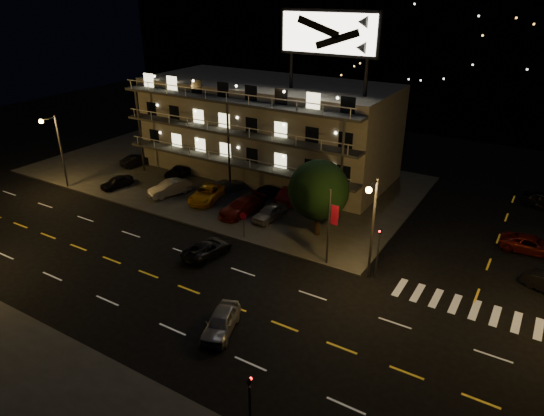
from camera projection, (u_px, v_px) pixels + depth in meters
The scene contains 24 objects.
ground at pixel (211, 298), 34.12m from camera, with size 140.00×140.00×0.00m, color black.
curb_nw at pixel (221, 175), 56.23m from camera, with size 44.00×24.00×0.15m, color #343432.
motel at pixel (268, 127), 55.14m from camera, with size 28.00×13.80×18.10m.
hill_backdrop at pixel (420, 38), 85.55m from camera, with size 120.00×25.00×24.00m.
streetlight_nw at pixel (57, 145), 50.46m from camera, with size 0.44×1.92×8.00m.
streetlight_nc at pixel (372, 220), 34.22m from camera, with size 0.44×1.92×8.00m.
signal_nw at pixel (378, 248), 35.42m from camera, with size 0.20×0.27×4.60m.
signal_sw at pixel (250, 404), 22.21m from camera, with size 0.20×0.27×4.60m.
banner_north at pixel (330, 226), 36.83m from camera, with size 0.83×0.16×6.40m.
stop_sign at pixel (244, 221), 41.48m from camera, with size 0.91×0.11×2.61m.
tree at pixel (318, 192), 40.95m from camera, with size 5.38×5.18×6.78m.
lot_car_0 at pixel (117, 182), 52.26m from camera, with size 1.45×3.61×1.23m, color black.
lot_car_1 at pixel (170, 188), 50.31m from camera, with size 1.60×4.59×1.51m, color gray.
lot_car_2 at pixel (207, 194), 49.02m from camera, with size 2.39×5.18×1.44m, color orange.
lot_car_3 at pixel (242, 207), 46.08m from camera, with size 2.07×5.09×1.48m, color #62130E.
lot_car_4 at pixel (270, 212), 45.08m from camera, with size 1.59×3.95×1.34m, color gray.
lot_car_5 at pixel (137, 160), 58.53m from camera, with size 1.39×3.98×1.31m, color black.
lot_car_6 at pixel (181, 170), 55.54m from camera, with size 2.06×4.46×1.24m, color black.
lot_car_7 at pixel (226, 186), 51.28m from camera, with size 1.74×4.27×1.24m, color gray.
lot_car_8 at pixel (268, 191), 49.89m from camera, with size 1.55×3.86×1.32m, color black.
lot_car_9 at pixel (291, 194), 48.78m from camera, with size 1.60×4.60×1.51m, color #62130E.
side_car_1 at pixel (532, 245), 39.78m from camera, with size 2.25×4.87×1.35m, color #62130E.
road_car_east at pixel (221, 322), 30.59m from camera, with size 1.66×4.12×1.40m, color gray.
road_car_west at pixel (207, 249), 39.29m from camera, with size 2.07×4.49×1.25m, color black.
Camera 1 is at (18.38, -22.01, 20.03)m, focal length 32.00 mm.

